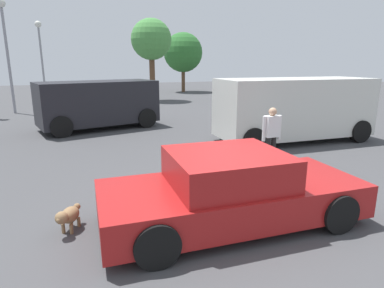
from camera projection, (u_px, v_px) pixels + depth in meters
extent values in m
plane|color=#424244|center=(223.00, 222.00, 5.55)|extent=(80.00, 80.00, 0.00)
cube|color=maroon|center=(232.00, 198.00, 5.45)|extent=(4.39, 1.87, 0.55)
cube|color=maroon|center=(227.00, 168.00, 5.29)|extent=(1.86, 1.68, 0.52)
cube|color=slate|center=(273.00, 163.00, 5.55)|extent=(0.09, 1.51, 0.44)
cube|color=slate|center=(176.00, 174.00, 5.02)|extent=(0.09, 1.51, 0.44)
cylinder|color=black|center=(279.00, 179.00, 6.70)|extent=(0.64, 0.23, 0.64)
cylinder|color=black|center=(339.00, 213.00, 5.15)|extent=(0.64, 0.23, 0.64)
cylinder|color=black|center=(137.00, 196.00, 5.80)|extent=(0.64, 0.23, 0.64)
cylinder|color=black|center=(157.00, 245.00, 4.25)|extent=(0.64, 0.23, 0.64)
ellipsoid|color=olive|center=(70.00, 215.00, 5.22)|extent=(0.40, 0.45, 0.25)
sphere|color=olive|center=(62.00, 218.00, 4.97)|extent=(0.20, 0.20, 0.20)
sphere|color=olive|center=(59.00, 220.00, 4.91)|extent=(0.09, 0.09, 0.09)
cylinder|color=olive|center=(71.00, 229.00, 5.14)|extent=(0.06, 0.06, 0.16)
cylinder|color=olive|center=(63.00, 228.00, 5.16)|extent=(0.06, 0.06, 0.16)
cylinder|color=olive|center=(79.00, 222.00, 5.38)|extent=(0.06, 0.06, 0.16)
cylinder|color=olive|center=(71.00, 221.00, 5.40)|extent=(0.06, 0.06, 0.16)
sphere|color=olive|center=(77.00, 207.00, 5.44)|extent=(0.11, 0.11, 0.11)
cube|color=silver|center=(294.00, 107.00, 11.08)|extent=(5.33, 2.08, 1.92)
cube|color=slate|center=(356.00, 92.00, 11.77)|extent=(0.09, 1.66, 0.77)
cylinder|color=black|center=(323.00, 122.00, 12.75)|extent=(0.77, 0.27, 0.76)
cylinder|color=black|center=(360.00, 131.00, 11.04)|extent=(0.77, 0.27, 0.76)
cylinder|color=black|center=(228.00, 128.00, 11.52)|extent=(0.77, 0.27, 0.76)
cylinder|color=black|center=(253.00, 140.00, 9.81)|extent=(0.77, 0.27, 0.76)
cube|color=black|center=(98.00, 102.00, 13.22)|extent=(4.95, 3.04, 1.69)
cube|color=slate|center=(37.00, 96.00, 11.90)|extent=(0.46, 1.62, 0.67)
cylinder|color=black|center=(61.00, 127.00, 11.72)|extent=(0.84, 0.44, 0.80)
cylinder|color=black|center=(51.00, 120.00, 13.21)|extent=(0.84, 0.44, 0.80)
cylinder|color=black|center=(147.00, 118.00, 13.57)|extent=(0.84, 0.44, 0.80)
cylinder|color=black|center=(129.00, 113.00, 15.06)|extent=(0.84, 0.44, 0.80)
cylinder|color=black|center=(273.00, 151.00, 8.57)|extent=(0.13, 0.13, 0.78)
cylinder|color=black|center=(268.00, 151.00, 8.51)|extent=(0.13, 0.13, 0.78)
cube|color=white|center=(272.00, 126.00, 8.38)|extent=(0.41, 0.26, 0.55)
cylinder|color=white|center=(279.00, 127.00, 8.48)|extent=(0.09, 0.09, 0.65)
cylinder|color=white|center=(264.00, 129.00, 8.30)|extent=(0.09, 0.09, 0.65)
sphere|color=tan|center=(273.00, 112.00, 8.29)|extent=(0.21, 0.21, 0.21)
cylinder|color=gray|center=(42.00, 64.00, 23.20)|extent=(0.14, 0.14, 5.13)
sphere|color=silver|center=(38.00, 24.00, 22.54)|extent=(0.44, 0.44, 0.44)
cylinder|color=gray|center=(9.00, 61.00, 16.90)|extent=(0.14, 0.14, 5.43)
sphere|color=silver|center=(1.00, 3.00, 16.21)|extent=(0.44, 0.44, 0.44)
cylinder|color=brown|center=(152.00, 78.00, 23.05)|extent=(0.39, 0.39, 3.18)
sphere|color=#478C42|center=(151.00, 39.00, 22.40)|extent=(2.81, 2.81, 2.81)
cylinder|color=brown|center=(183.00, 80.00, 30.21)|extent=(0.33, 0.33, 2.24)
sphere|color=#2D6B2D|center=(183.00, 52.00, 29.61)|extent=(3.55, 3.55, 3.55)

